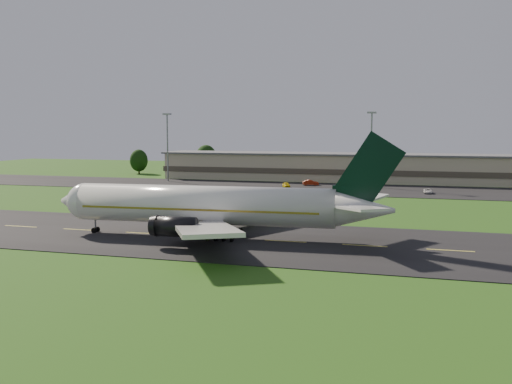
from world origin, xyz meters
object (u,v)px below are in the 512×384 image
(service_vehicle_a, at_px, (286,185))
(airliner, at_px, (210,206))
(service_vehicle_b, at_px, (311,183))
(service_vehicle_c, at_px, (428,191))
(light_mast_west, at_px, (167,139))
(terminal, at_px, (380,168))
(light_mast_centre, at_px, (371,140))

(service_vehicle_a, bearing_deg, airliner, -110.85)
(service_vehicle_b, xyz_separation_m, service_vehicle_c, (31.14, -11.64, -0.17))
(light_mast_west, relative_size, service_vehicle_b, 4.44)
(terminal, bearing_deg, light_mast_centre, -94.95)
(service_vehicle_c, bearing_deg, light_mast_centre, 135.97)
(airliner, bearing_deg, terminal, 75.99)
(airliner, bearing_deg, service_vehicle_b, 86.38)
(light_mast_west, bearing_deg, airliner, -61.32)
(light_mast_centre, bearing_deg, service_vehicle_c, -40.65)
(airliner, xyz_separation_m, service_vehicle_b, (0.03, 78.80, -3.81))
(terminal, distance_m, light_mast_west, 64.10)
(airliner, relative_size, terminal, 0.35)
(light_mast_centre, relative_size, service_vehicle_b, 4.44)
(terminal, bearing_deg, service_vehicle_b, -135.50)
(service_vehicle_a, relative_size, service_vehicle_b, 0.88)
(light_mast_centre, relative_size, service_vehicle_c, 4.81)
(light_mast_centre, distance_m, service_vehicle_c, 23.04)
(terminal, xyz_separation_m, light_mast_west, (-61.40, -16.18, 8.75))
(light_mast_centre, height_order, service_vehicle_a, light_mast_centre)
(terminal, relative_size, service_vehicle_a, 35.94)
(terminal, height_order, light_mast_centre, light_mast_centre)
(light_mast_centre, relative_size, service_vehicle_a, 5.04)
(airliner, bearing_deg, light_mast_centre, 74.91)
(service_vehicle_a, distance_m, service_vehicle_c, 36.66)
(airliner, xyz_separation_m, service_vehicle_a, (-5.24, 71.50, -3.87))
(service_vehicle_c, bearing_deg, light_mast_west, 166.92)
(airliner, relative_size, service_vehicle_c, 12.13)
(service_vehicle_a, height_order, service_vehicle_b, service_vehicle_b)
(light_mast_west, relative_size, service_vehicle_a, 5.04)
(airliner, xyz_separation_m, service_vehicle_c, (31.17, 67.15, -3.97))
(terminal, distance_m, service_vehicle_a, 33.78)
(terminal, height_order, service_vehicle_c, terminal)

